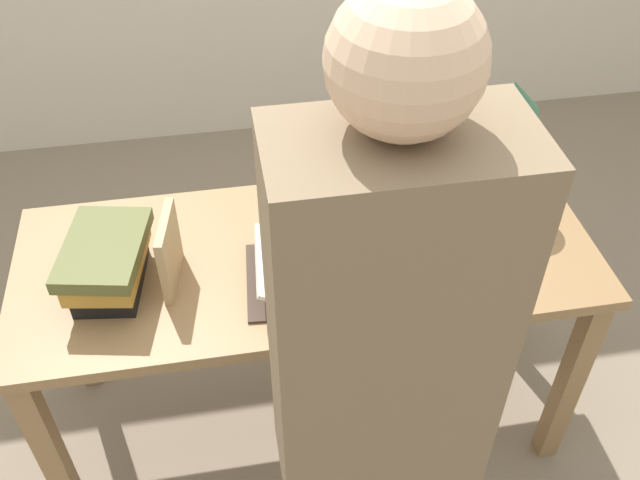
# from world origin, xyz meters

# --- Properties ---
(ground_plane) EXTENTS (12.00, 12.00, 0.00)m
(ground_plane) POSITION_xyz_m (0.00, 0.00, 0.00)
(ground_plane) COLOR gray
(reading_desk) EXTENTS (1.60, 0.65, 0.77)m
(reading_desk) POSITION_xyz_m (0.00, 0.00, 0.66)
(reading_desk) COLOR #937047
(reading_desk) RESTS_ON ground_plane
(open_book) EXTENTS (0.47, 0.32, 0.09)m
(open_book) POSITION_xyz_m (0.05, -0.11, 0.80)
(open_book) COLOR #38281E
(open_book) RESTS_ON reading_desk
(book_stack_tall) EXTENTS (0.25, 0.32, 0.15)m
(book_stack_tall) POSITION_xyz_m (-0.52, -0.03, 0.85)
(book_stack_tall) COLOR black
(book_stack_tall) RESTS_ON reading_desk
(book_standing_upright) EXTENTS (0.05, 0.19, 0.20)m
(book_standing_upright) POSITION_xyz_m (-0.36, -0.04, 0.87)
(book_standing_upright) COLOR tan
(book_standing_upright) RESTS_ON reading_desk
(reading_lamp) EXTENTS (0.16, 0.16, 0.39)m
(reading_lamp) POSITION_xyz_m (0.59, 0.15, 1.06)
(reading_lamp) COLOR tan
(reading_lamp) RESTS_ON reading_desk
(coffee_mug) EXTENTS (0.09, 0.12, 0.09)m
(coffee_mug) POSITION_xyz_m (0.26, -0.05, 0.81)
(coffee_mug) COLOR #335184
(coffee_mug) RESTS_ON reading_desk
(person_reader) EXTENTS (0.36, 0.22, 1.81)m
(person_reader) POSITION_xyz_m (0.02, -0.70, 0.90)
(person_reader) COLOR #2D3342
(person_reader) RESTS_ON ground_plane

